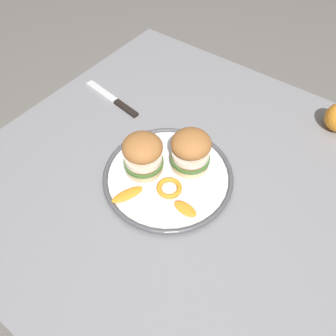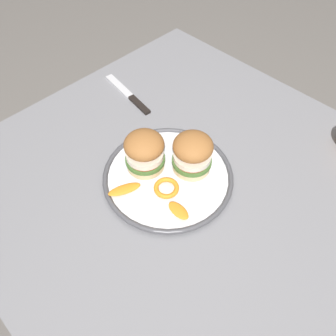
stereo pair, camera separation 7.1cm
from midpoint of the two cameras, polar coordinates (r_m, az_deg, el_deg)
ground_plane at (r=1.47m, az=4.89°, el=-20.54°), size 8.00×8.00×0.00m
dining_table at (r=0.88m, az=7.72°, el=-7.65°), size 1.10×0.96×0.76m
dinner_plate at (r=0.79m, az=2.55°, el=-1.51°), size 0.32×0.32×0.02m
sandwich_half_left at (r=0.76m, az=-1.45°, el=2.74°), size 0.13×0.13×0.10m
sandwich_half_right at (r=0.77m, az=6.90°, el=2.45°), size 0.13×0.13×0.10m
orange_peel_curled at (r=0.76m, az=2.40°, el=-3.64°), size 0.06×0.06×0.01m
orange_peel_strip_long at (r=0.73m, az=4.64°, el=-7.53°), size 0.06×0.03×0.01m
orange_peel_strip_short at (r=0.76m, az=-4.93°, el=-3.87°), size 0.06×0.08×0.01m
table_knife at (r=1.01m, az=-4.53°, el=12.15°), size 0.22×0.05×0.01m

